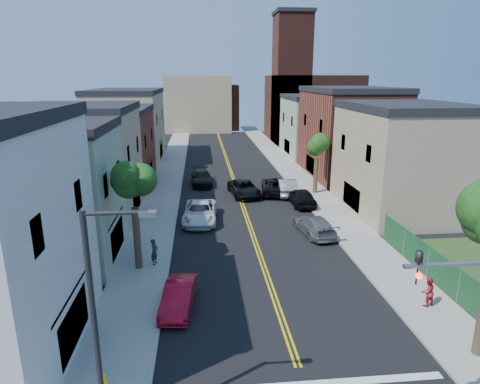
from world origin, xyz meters
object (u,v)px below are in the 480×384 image
object	(u,v)px
black_car_left	(201,178)
fire_hydrant	(103,382)
black_car_right	(301,197)
pedestrian_right	(428,292)
grey_car_right	(314,225)
pedestrian_left	(154,252)
black_suv_lane	(244,188)
grey_car_left	(200,209)
dark_car_right_far	(275,186)
red_sedan	(179,297)
silver_car_right	(286,187)
white_pickup	(200,212)

from	to	relation	value
black_car_left	fire_hydrant	world-z (taller)	black_car_left
black_car_right	pedestrian_right	xyz separation A→B (m)	(2.26, -18.35, 0.11)
grey_car_right	pedestrian_left	distance (m)	12.51
grey_car_right	black_suv_lane	xyz separation A→B (m)	(-4.24, 11.19, 0.05)
grey_car_left	black_car_right	size ratio (longest dim) A/B	0.82
grey_car_right	black_suv_lane	world-z (taller)	black_suv_lane
grey_car_left	pedestrian_left	bearing A→B (deg)	-101.76
grey_car_right	dark_car_right_far	xyz separation A→B (m)	(-0.94, 11.76, 0.10)
black_suv_lane	fire_hydrant	world-z (taller)	black_suv_lane
red_sedan	black_car_right	xyz separation A→B (m)	(10.67, 17.14, 0.13)
pedestrian_left	pedestrian_right	size ratio (longest dim) A/B	1.07
black_car_left	fire_hydrant	distance (m)	31.95
grey_car_right	pedestrian_left	xyz separation A→B (m)	(-11.69, -4.45, 0.27)
silver_car_right	grey_car_right	bearing A→B (deg)	93.58
pedestrian_left	black_car_left	bearing A→B (deg)	9.67
red_sedan	silver_car_right	bearing A→B (deg)	71.29
silver_car_right	pedestrian_right	xyz separation A→B (m)	(2.90, -22.01, 0.09)
black_car_left	dark_car_right_far	size ratio (longest dim) A/B	0.92
white_pickup	silver_car_right	size ratio (longest dim) A/B	1.15
silver_car_right	pedestrian_left	world-z (taller)	pedestrian_left
white_pickup	grey_car_left	size ratio (longest dim) A/B	1.49
grey_car_left	pedestrian_right	xyz separation A→B (m)	(11.73, -16.16, 0.27)
red_sedan	dark_car_right_far	bearing A→B (deg)	74.36
grey_car_left	black_suv_lane	distance (m)	7.45
grey_car_left	black_suv_lane	xyz separation A→B (m)	(4.47, 5.95, 0.10)
black_suv_lane	fire_hydrant	xyz separation A→B (m)	(-8.28, -26.77, -0.21)
silver_car_right	pedestrian_left	distance (m)	19.52
white_pickup	pedestrian_left	distance (m)	8.76
grey_car_left	grey_car_right	size ratio (longest dim) A/B	0.79
grey_car_right	fire_hydrant	size ratio (longest dim) A/B	6.27
black_suv_lane	white_pickup	bearing A→B (deg)	-128.89
black_car_left	black_car_right	distance (m)	12.73
grey_car_right	black_car_right	size ratio (longest dim) A/B	1.03
red_sedan	black_suv_lane	bearing A→B (deg)	81.86
silver_car_right	pedestrian_left	xyz separation A→B (m)	(-11.81, -15.54, 0.15)
grey_car_right	pedestrian_right	distance (m)	11.33
red_sedan	fire_hydrant	xyz separation A→B (m)	(-2.61, -5.87, -0.13)
dark_car_right_far	black_suv_lane	xyz separation A→B (m)	(-3.30, -0.56, -0.05)
silver_car_right	black_suv_lane	size ratio (longest dim) A/B	0.92
silver_car_right	pedestrian_right	bearing A→B (deg)	101.69
dark_car_right_far	pedestrian_right	xyz separation A→B (m)	(3.96, -22.68, 0.12)
red_sedan	white_pickup	size ratio (longest dim) A/B	0.71
silver_car_right	red_sedan	bearing A→B (deg)	68.44
grey_car_right	dark_car_right_far	world-z (taller)	dark_car_right_far
black_car_left	pedestrian_left	distance (m)	20.81
red_sedan	white_pickup	distance (m)	13.57
silver_car_right	dark_car_right_far	size ratio (longest dim) A/B	0.87
pedestrian_left	fire_hydrant	bearing A→B (deg)	-165.94
black_suv_lane	pedestrian_left	bearing A→B (deg)	-122.92
red_sedan	silver_car_right	distance (m)	23.10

